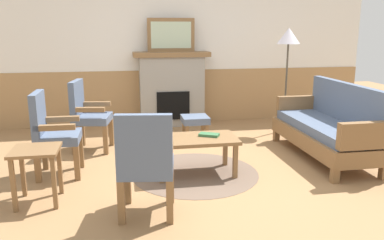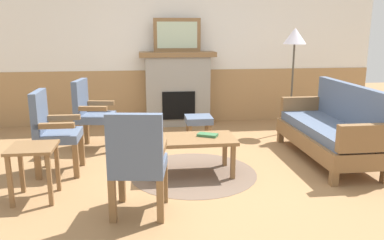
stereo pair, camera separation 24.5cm
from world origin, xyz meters
name	(u,v)px [view 1 (the left image)]	position (x,y,z in m)	size (l,w,h in m)	color
ground_plane	(197,171)	(0.00, 0.00, 0.00)	(14.00, 14.00, 0.00)	#997047
wall_back	(169,49)	(0.00, 2.60, 1.31)	(7.20, 0.14, 2.70)	white
fireplace	(172,88)	(0.00, 2.35, 0.65)	(1.30, 0.44, 1.28)	gray
framed_picture	(171,35)	(0.00, 2.35, 1.56)	(0.80, 0.04, 0.56)	brown
couch	(327,128)	(1.78, 0.22, 0.40)	(0.70, 1.80, 0.98)	brown
coffee_table	(195,142)	(-0.03, -0.06, 0.39)	(0.96, 0.56, 0.44)	brown
round_rug	(195,173)	(-0.03, -0.06, 0.00)	(1.49, 1.49, 0.01)	brown
book_on_table	(209,135)	(0.14, -0.03, 0.46)	(0.23, 0.13, 0.03)	#33663D
footstool	(195,121)	(0.23, 1.38, 0.28)	(0.40, 0.40, 0.36)	brown
armchair_near_fireplace	(87,112)	(-1.34, 1.11, 0.54)	(0.55, 0.55, 0.98)	brown
armchair_by_window_left	(51,130)	(-1.66, 0.18, 0.54)	(0.48, 0.48, 0.98)	brown
armchair_front_left	(146,160)	(-0.66, -1.04, 0.54)	(0.55, 0.55, 0.98)	brown
side_table	(36,160)	(-1.69, -0.56, 0.43)	(0.44, 0.44, 0.55)	brown
floor_lamp_by_couch	(288,43)	(1.78, 1.60, 1.45)	(0.36, 0.36, 1.68)	#332D28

